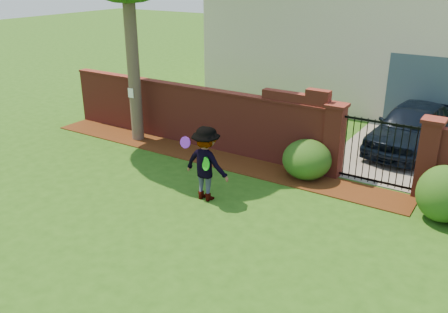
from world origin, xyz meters
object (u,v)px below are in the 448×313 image
Objects in this scene: car at (409,129)px; frisbee_purple at (185,142)px; frisbee_green at (206,164)px; man at (205,164)px.

frisbee_purple is at bearing -115.57° from car.
frisbee_green is (-2.97, -5.77, 0.29)m from car.
frisbee_green is at bearing 129.87° from man.
frisbee_green is (0.16, -0.21, 0.12)m from man.
man reaches higher than frisbee_purple.
car is at bearing -117.74° from man.
man is at bearing -112.61° from car.
frisbee_purple is (-0.46, -0.10, 0.46)m from man.
car is 2.35× the size of man.
man is 5.74× the size of frisbee_green.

